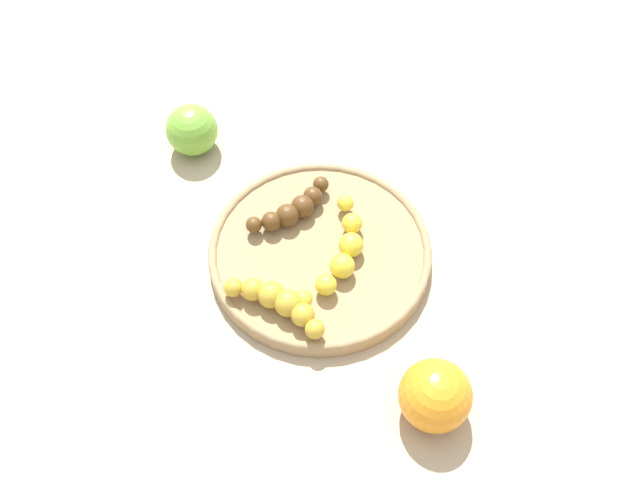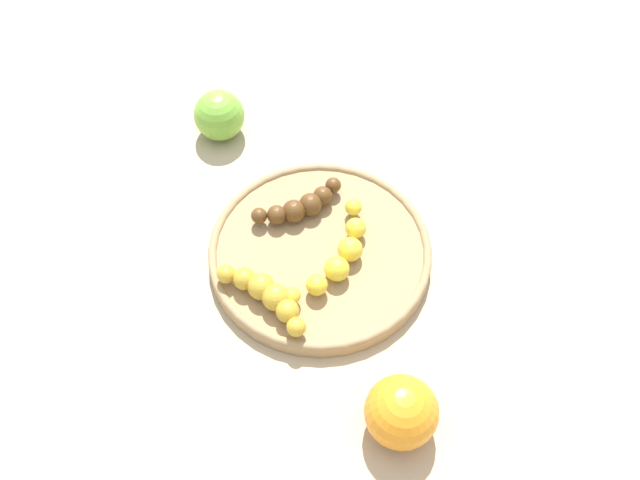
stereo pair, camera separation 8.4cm
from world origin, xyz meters
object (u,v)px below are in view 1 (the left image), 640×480
Objects in this scene: orange_fruit at (435,396)px; banana_overripe at (293,209)px; fruit_bowl at (320,252)px; banana_yellow at (341,253)px; apple_green at (192,130)px; banana_spotted at (278,301)px.

banana_overripe is at bearing 10.05° from orange_fruit.
fruit_bowl is at bearing -3.76° from banana_overripe.
apple_green is (0.25, 0.11, 0.00)m from banana_yellow.
fruit_bowl is 0.04m from banana_yellow.
banana_spotted reaches higher than fruit_bowl.
fruit_bowl is 2.55× the size of banana_spotted.
banana_spotted reaches higher than banana_overripe.
fruit_bowl is at bearing 166.39° from banana_yellow.
apple_green reaches higher than banana_yellow.
banana_yellow is (-0.02, -0.02, 0.02)m from fruit_bowl.
banana_yellow is at bearing 6.00° from orange_fruit.
banana_overripe is at bearing -155.61° from apple_green.
fruit_bowl is 0.06m from banana_overripe.
apple_green is at bearing 54.93° from banana_spotted.
banana_overripe is 1.54× the size of orange_fruit.
fruit_bowl is 0.25m from apple_green.
fruit_bowl is 3.92× the size of apple_green.
apple_green reaches higher than fruit_bowl.
banana_overripe is at bearing 12.19° from fruit_bowl.
orange_fruit reaches higher than banana_yellow.
banana_spotted is 1.38× the size of orange_fruit.
orange_fruit is at bearing -94.48° from banana_spotted.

